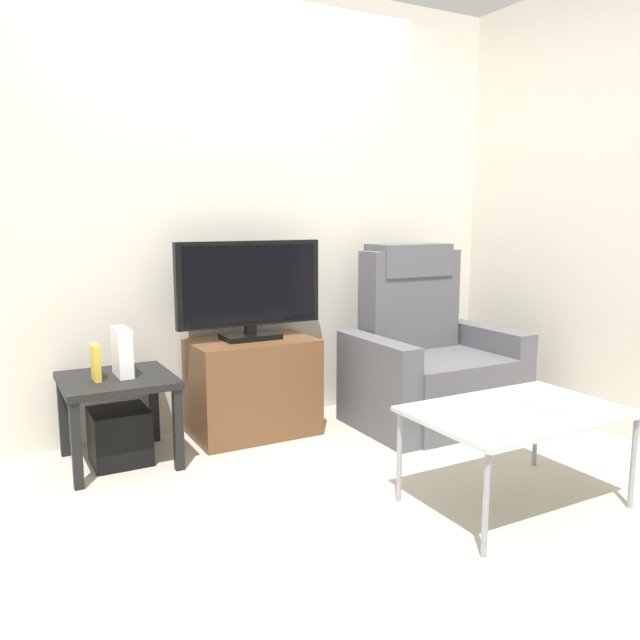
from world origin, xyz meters
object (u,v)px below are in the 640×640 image
Objects in this scene: tv_stand at (253,387)px; coffee_table at (517,415)px; recliner_armchair at (428,361)px; game_console at (122,352)px; subwoofer_box at (120,436)px; cell_phone at (546,408)px; side_table at (117,390)px; television at (250,288)px; book_upright at (96,363)px.

tv_stand is 0.77× the size of coffee_table.
recliner_armchair is 1.80m from game_console.
cell_phone is (1.52, -1.38, 0.30)m from subwoofer_box.
side_table is at bearing 129.28° from cell_phone.
cell_phone is (1.49, -1.39, -0.14)m from game_console.
game_console is (-1.78, 0.20, 0.20)m from recliner_armchair.
tv_stand is 2.85× the size of game_console.
cell_phone is (0.75, -1.46, 0.16)m from tv_stand.
subwoofer_box is at bearing -164.05° from game_console.
subwoofer_box is (-1.82, 0.19, -0.23)m from recliner_armchair.
side_table is (-1.82, 0.19, 0.01)m from recliner_armchair.
game_console is 1.92m from coffee_table.
television is at bearing 114.32° from coffee_table.
tv_stand is 4.65× the size of cell_phone.
television reaches higher than subwoofer_box.
book_upright is 0.73× the size of game_console.
recliner_armchair reaches higher than cell_phone.
coffee_table is (1.38, -1.33, -0.17)m from game_console.
book_upright is at bearing -168.69° from subwoofer_box.
cell_phone is at bearing -42.18° from subwoofer_box.
recliner_armchair reaches higher than coffee_table.
cell_phone is at bearing -43.05° from game_console.
television reaches higher than cell_phone.
book_upright is at bearing -173.30° from tv_stand.
book_upright is at bearing -168.69° from side_table.
tv_stand is at bearing 6.70° from book_upright.
television is 4.82× the size of book_upright.
side_table reaches higher than cell_phone.
recliner_armchair reaches higher than subwoofer_box.
tv_stand reaches higher than cell_phone.
television is (-0.00, 0.02, 0.57)m from tv_stand.
recliner_armchair is 7.20× the size of cell_phone.
coffee_table is at bearing -117.82° from recliner_armchair.
game_console reaches higher than subwoofer_box.
side_table is at bearing 136.97° from coffee_table.
recliner_armchair is at bearing -14.73° from tv_stand.
recliner_armchair reaches higher than tv_stand.
book_upright reaches higher than cell_phone.
side_table is at bearing 165.86° from recliner_armchair.
coffee_table is at bearing -43.03° from subwoofer_box.
recliner_armchair is at bearing -6.49° from game_console.
subwoofer_box is (-0.77, -0.08, -0.14)m from tv_stand.
game_console is 0.27× the size of coffee_table.
television is 1.05m from subwoofer_box.
television is at bearing 7.08° from game_console.
side_table is 0.24m from subwoofer_box.
television is 0.91m from side_table.
tv_stand is at bearing 6.09° from subwoofer_box.
recliner_armchair is 1.22m from cell_phone.
tv_stand is at bearing -90.00° from television.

